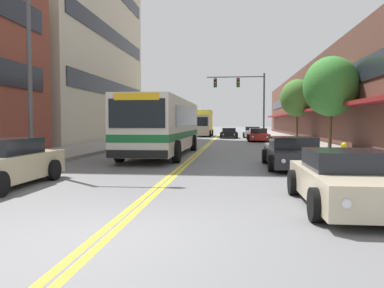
{
  "coord_description": "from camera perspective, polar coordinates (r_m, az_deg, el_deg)",
  "views": [
    {
      "loc": [
        2.01,
        -5.77,
        1.78
      ],
      "look_at": [
        -0.91,
        20.76,
        0.24
      ],
      "focal_mm": 35.0,
      "sensor_mm": 36.0,
      "label": 1
    }
  ],
  "objects": [
    {
      "name": "ground_plane",
      "position": [
        42.85,
        3.58,
        0.9
      ],
      "size": [
        240.0,
        240.0,
        0.0
      ],
      "primitive_type": "plane",
      "color": "slate"
    },
    {
      "name": "sidewalk_left",
      "position": [
        43.84,
        -6.24,
        1.06
      ],
      "size": [
        3.98,
        106.0,
        0.17
      ],
      "color": "gray",
      "rests_on": "ground_plane"
    },
    {
      "name": "sidewalk_right",
      "position": [
        43.15,
        13.57,
        0.95
      ],
      "size": [
        3.98,
        106.0,
        0.17
      ],
      "color": "gray",
      "rests_on": "ground_plane"
    },
    {
      "name": "centre_line",
      "position": [
        42.85,
        3.58,
        0.91
      ],
      "size": [
        0.34,
        106.0,
        0.01
      ],
      "color": "yellow",
      "rests_on": "ground_plane"
    },
    {
      "name": "storefront_row_right",
      "position": [
        44.39,
        21.67,
        5.88
      ],
      "size": [
        9.1,
        68.0,
        7.93
      ],
      "color": "brown",
      "rests_on": "ground_plane"
    },
    {
      "name": "city_bus",
      "position": [
        20.68,
        -4.22,
        3.04
      ],
      "size": [
        2.88,
        11.78,
        2.98
      ],
      "color": "silver",
      "rests_on": "ground_plane"
    },
    {
      "name": "car_navy_parked_left_mid",
      "position": [
        34.68,
        -4.33,
        1.38
      ],
      "size": [
        2.17,
        4.38,
        1.34
      ],
      "color": "#19234C",
      "rests_on": "ground_plane"
    },
    {
      "name": "car_champagne_parked_right_foreground",
      "position": [
        8.53,
        22.7,
        -5.15
      ],
      "size": [
        2.07,
        4.2,
        1.19
      ],
      "color": "beige",
      "rests_on": "ground_plane"
    },
    {
      "name": "car_red_parked_right_mid",
      "position": [
        36.19,
        10.04,
        1.34
      ],
      "size": [
        2.05,
        4.92,
        1.24
      ],
      "color": "maroon",
      "rests_on": "ground_plane"
    },
    {
      "name": "car_charcoal_parked_right_far",
      "position": [
        15.33,
        15.14,
        -1.36
      ],
      "size": [
        2.19,
        4.72,
        1.21
      ],
      "color": "#232328",
      "rests_on": "ground_plane"
    },
    {
      "name": "car_white_parked_right_end",
      "position": [
        44.86,
        9.16,
        1.75
      ],
      "size": [
        2.14,
        4.65,
        1.28
      ],
      "color": "white",
      "rests_on": "ground_plane"
    },
    {
      "name": "car_black_moving_lead",
      "position": [
        43.41,
        5.66,
        1.65
      ],
      "size": [
        2.01,
        4.5,
        1.16
      ],
      "color": "black",
      "rests_on": "ground_plane"
    },
    {
      "name": "box_truck",
      "position": [
        48.65,
        1.59,
        3.2
      ],
      "size": [
        2.58,
        6.86,
        3.38
      ],
      "color": "beige",
      "rests_on": "ground_plane"
    },
    {
      "name": "traffic_signal_mast",
      "position": [
        39.93,
        8.04,
        7.76
      ],
      "size": [
        6.08,
        0.38,
        6.91
      ],
      "color": "#47474C",
      "rests_on": "ground_plane"
    },
    {
      "name": "street_lamp_left_near",
      "position": [
        14.87,
        -22.19,
        13.76
      ],
      "size": [
        2.69,
        0.28,
        7.51
      ],
      "color": "#47474C",
      "rests_on": "ground_plane"
    },
    {
      "name": "street_tree_right_mid",
      "position": [
        25.83,
        20.42,
        8.21
      ],
      "size": [
        3.48,
        3.48,
        5.83
      ],
      "color": "brown",
      "rests_on": "sidewalk_right"
    },
    {
      "name": "street_tree_right_far",
      "position": [
        38.49,
        15.76,
        6.75
      ],
      "size": [
        3.32,
        3.32,
        5.85
      ],
      "color": "brown",
      "rests_on": "sidewalk_right"
    },
    {
      "name": "fire_hydrant",
      "position": [
        14.42,
        22.12,
        -1.56
      ],
      "size": [
        0.32,
        0.24,
        0.9
      ],
      "color": "yellow",
      "rests_on": "sidewalk_right"
    }
  ]
}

